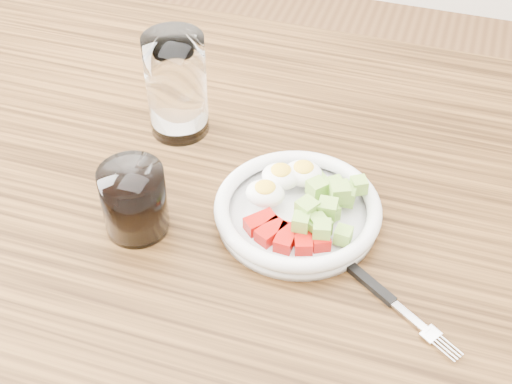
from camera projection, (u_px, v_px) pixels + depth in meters
dining_table at (261, 270)px, 0.94m from camera, size 1.50×0.90×0.77m
bowl at (298, 208)px, 0.85m from camera, size 0.20×0.20×0.05m
fork at (381, 293)px, 0.78m from camera, size 0.15×0.11×0.01m
water_glass at (176, 85)px, 0.94m from camera, size 0.08×0.08×0.14m
coffee_glass at (134, 201)px, 0.83m from camera, size 0.08×0.08×0.09m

